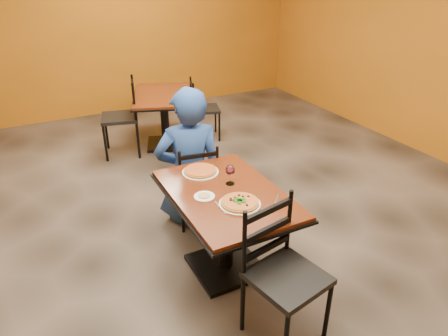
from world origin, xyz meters
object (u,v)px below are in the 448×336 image
chair_main_far (195,182)px  pizza_main (240,202)px  chair_main_near (287,278)px  plate_far (200,172)px  side_plate (204,197)px  chair_second_left (120,118)px  plate_main (240,204)px  table_main (226,213)px  chair_second_right (205,109)px  wine_glass (230,174)px  pizza_far (200,170)px  diner (189,156)px  table_second (164,108)px

chair_main_far → pizza_main: (-0.07, -1.00, 0.34)m
pizza_main → chair_main_near: bearing=-86.6°
plate_far → side_plate: size_ratio=1.94×
chair_second_left → plate_main: size_ratio=3.29×
table_main → chair_second_right: 2.92m
chair_second_right → plate_far: 2.60m
plate_far → wine_glass: size_ratio=1.72×
plate_far → chair_second_left: bearing=93.1°
chair_main_far → pizza_far: bearing=83.0°
pizza_main → diner: bearing=87.8°
side_plate → diner: bearing=75.0°
wine_glass → diner: bearing=93.3°
table_second → wine_glass: size_ratio=7.61×
chair_main_far → pizza_main: chair_main_far is taller
table_main → pizza_far: pizza_far is taller
wine_glass → table_second: bearing=82.2°
table_main → pizza_main: 0.30m
table_second → side_plate: 2.79m
table_second → side_plate: bearing=-103.1°
table_main → plate_far: size_ratio=3.97×
table_main → diner: (0.05, 0.86, 0.13)m
chair_main_near → chair_main_far: chair_main_near is taller
side_plate → chair_main_far: bearing=72.1°
pizza_far → side_plate: (-0.14, -0.38, -0.02)m
pizza_main → side_plate: (-0.19, 0.22, -0.02)m
table_main → chair_main_far: size_ratio=1.44×
chair_second_left → plate_main: bearing=18.0°
pizza_far → table_main: bearing=-83.6°
chair_second_right → pizza_main: size_ratio=3.08×
chair_main_near → pizza_far: (-0.08, 1.18, 0.27)m
diner → pizza_far: size_ratio=4.88×
plate_far → chair_second_right: bearing=64.5°
chair_second_left → diner: size_ratio=0.75×
chair_main_near → wine_glass: (0.05, 0.90, 0.34)m
side_plate → chair_main_near: bearing=-74.5°
chair_second_left → pizza_far: (0.13, -2.33, 0.26)m
chair_main_far → diner: 0.27m
table_main → pizza_far: (-0.04, 0.39, 0.21)m
chair_main_near → plate_far: 1.21m
plate_main → wine_glass: bearing=74.9°
chair_second_right → plate_main: chair_second_right is taller
pizza_main → side_plate: 0.29m
chair_second_left → plate_far: bearing=17.7°
chair_main_near → wine_glass: size_ratio=5.54×
plate_far → pizza_far: 0.02m
chair_main_near → plate_main: (-0.04, 0.59, 0.26)m
pizza_main → pizza_far: size_ratio=1.01×
chair_second_right → side_plate: bearing=172.2°
plate_main → plate_far: (-0.05, 0.60, 0.00)m
side_plate → wine_glass: bearing=19.4°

